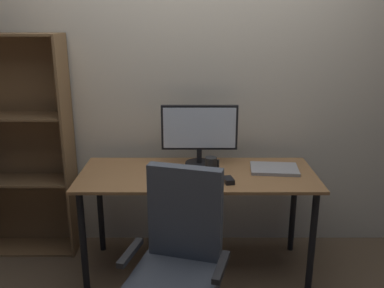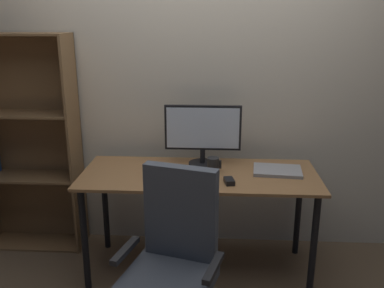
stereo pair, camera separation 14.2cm
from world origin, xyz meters
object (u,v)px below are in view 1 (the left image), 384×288
object	(u,v)px
keyboard	(195,181)
office_chair	(179,274)
bookshelf	(21,148)
desk	(199,185)
monitor	(201,131)
coffee_mug	(213,165)
laptop	(276,169)
mouse	(230,180)

from	to	relation	value
keyboard	office_chair	bearing A→B (deg)	-97.44
bookshelf	desk	bearing A→B (deg)	-13.76
monitor	coffee_mug	xyz separation A→B (m)	(0.08, -0.15, -0.19)
coffee_mug	office_chair	xyz separation A→B (m)	(-0.20, -0.77, -0.33)
laptop	office_chair	distance (m)	1.06
mouse	office_chair	bearing A→B (deg)	-129.37
mouse	coffee_mug	world-z (taller)	coffee_mug
mouse	office_chair	world-z (taller)	office_chair
desk	laptop	bearing A→B (deg)	5.71
desk	monitor	distance (m)	0.38
desk	mouse	bearing A→B (deg)	-40.80
keyboard	mouse	bearing A→B (deg)	-1.99
monitor	office_chair	size ratio (longest dim) A/B	0.53
coffee_mug	office_chair	world-z (taller)	office_chair
coffee_mug	bookshelf	bearing A→B (deg)	168.16
coffee_mug	laptop	xyz separation A→B (m)	(0.44, 0.03, -0.04)
monitor	office_chair	distance (m)	1.07
monitor	mouse	xyz separation A→B (m)	(0.18, -0.35, -0.23)
coffee_mug	keyboard	bearing A→B (deg)	-122.37
desk	laptop	distance (m)	0.54
coffee_mug	laptop	distance (m)	0.44
coffee_mug	office_chair	size ratio (longest dim) A/B	0.10
keyboard	mouse	distance (m)	0.22
desk	office_chair	distance (m)	0.77
keyboard	office_chair	distance (m)	0.66
laptop	bookshelf	distance (m)	1.87
office_chair	desk	bearing A→B (deg)	97.23
coffee_mug	laptop	bearing A→B (deg)	3.34
monitor	coffee_mug	bearing A→B (deg)	-63.12
coffee_mug	laptop	size ratio (longest dim) A/B	0.32
monitor	office_chair	xyz separation A→B (m)	(-0.13, -0.92, -0.53)
monitor	mouse	bearing A→B (deg)	-62.61
desk	office_chair	xyz separation A→B (m)	(-0.11, -0.74, -0.19)
keyboard	mouse	world-z (taller)	mouse
mouse	coffee_mug	size ratio (longest dim) A/B	0.94
desk	monitor	world-z (taller)	monitor
monitor	bookshelf	size ratio (longest dim) A/B	0.32
desk	bookshelf	bearing A→B (deg)	166.24
mouse	laptop	world-z (taller)	mouse
keyboard	laptop	world-z (taller)	laptop
laptop	office_chair	size ratio (longest dim) A/B	0.32
keyboard	bookshelf	distance (m)	1.39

